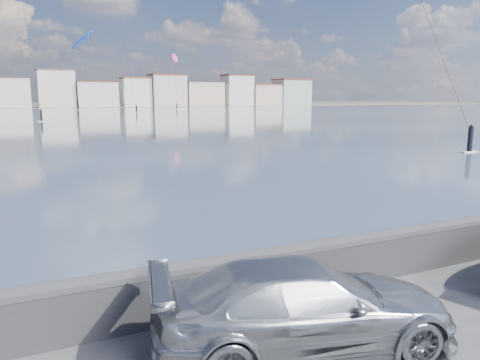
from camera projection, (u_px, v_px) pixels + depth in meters
name	position (u px, v px, depth m)	size (l,w,h in m)	color
bay_water	(36.00, 118.00, 87.74)	(500.00, 177.00, 0.00)	#2D3C50
far_shore_strip	(25.00, 107.00, 184.23)	(500.00, 60.00, 0.00)	#4C473D
seawall	(221.00, 281.00, 8.66)	(400.00, 0.36, 1.08)	#28282B
far_buildings	(28.00, 91.00, 171.28)	(240.79, 13.26, 14.60)	#B7C6BC
car_silver	(305.00, 305.00, 7.39)	(1.97, 4.83, 1.40)	#A2A5A8
kitesurfer_13	(174.00, 59.00, 157.97)	(6.26, 16.98, 19.21)	#E5338C
kitesurfer_17	(82.00, 41.00, 150.81)	(8.94, 18.29, 25.67)	blue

